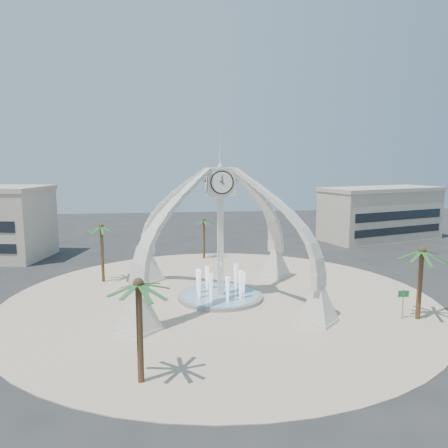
{
  "coord_description": "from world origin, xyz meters",
  "views": [
    {
      "loc": [
        -4.74,
        -39.51,
        13.0
      ],
      "look_at": [
        0.6,
        2.0,
        6.85
      ],
      "focal_mm": 35.0,
      "sensor_mm": 36.0,
      "label": 1
    }
  ],
  "objects": [
    {
      "name": "palm_south",
      "position": [
        -6.52,
        -14.98,
        5.94
      ],
      "size": [
        4.55,
        4.55,
        6.79
      ],
      "rotation": [
        0.0,
        0.0,
        0.14
      ],
      "color": "brown",
      "rests_on": "ground"
    },
    {
      "name": "palm_north",
      "position": [
        -0.13,
        17.15,
        5.08
      ],
      "size": [
        3.64,
        3.64,
        5.77
      ],
      "rotation": [
        0.0,
        0.0,
        -0.14
      ],
      "color": "brown",
      "rests_on": "ground"
    },
    {
      "name": "plaza",
      "position": [
        0.0,
        0.0,
        0.03
      ],
      "size": [
        40.0,
        40.0,
        0.06
      ],
      "primitive_type": "cylinder",
      "color": "#C7AD94",
      "rests_on": "ground"
    },
    {
      "name": "clock_tower",
      "position": [
        -0.0,
        -0.0,
        6.49
      ],
      "size": [
        17.94,
        17.94,
        16.3
      ],
      "color": "silver",
      "rests_on": "ground"
    },
    {
      "name": "palm_east",
      "position": [
        15.48,
        -7.4,
        5.71
      ],
      "size": [
        5.17,
        5.17,
        6.56
      ],
      "rotation": [
        0.0,
        0.0,
        -0.32
      ],
      "color": "brown",
      "rests_on": "ground"
    },
    {
      "name": "fountain",
      "position": [
        0.0,
        0.0,
        0.29
      ],
      "size": [
        8.0,
        8.0,
        3.62
      ],
      "color": "#9C9C9E",
      "rests_on": "ground"
    },
    {
      "name": "ground",
      "position": [
        0.0,
        0.0,
        0.0
      ],
      "size": [
        140.0,
        140.0,
        0.0
      ],
      "primitive_type": "plane",
      "color": "#282828",
      "rests_on": "ground"
    },
    {
      "name": "building_ne",
      "position": [
        30.0,
        28.0,
        4.31
      ],
      "size": [
        21.87,
        14.17,
        8.6
      ],
      "rotation": [
        0.0,
        0.0,
        0.31
      ],
      "color": "#C3B198",
      "rests_on": "ground"
    },
    {
      "name": "palm_west",
      "position": [
        -11.8,
        7.26,
        5.97
      ],
      "size": [
        3.57,
        3.57,
        6.73
      ],
      "rotation": [
        0.0,
        0.0,
        -0.03
      ],
      "color": "brown",
      "rests_on": "ground"
    },
    {
      "name": "street_sign",
      "position": [
        14.19,
        -7.29,
        1.87
      ],
      "size": [
        0.96,
        0.11,
        2.61
      ],
      "rotation": [
        0.0,
        0.0,
        -0.08
      ],
      "color": "slate",
      "rests_on": "ground"
    }
  ]
}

